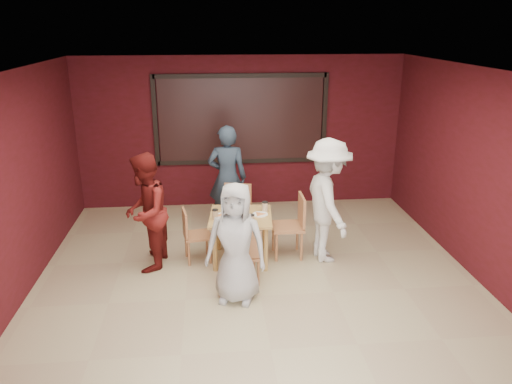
{
  "coord_description": "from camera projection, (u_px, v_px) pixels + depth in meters",
  "views": [
    {
      "loc": [
        -0.59,
        -5.63,
        3.36
      ],
      "look_at": [
        0.05,
        1.07,
        1.05
      ],
      "focal_mm": 35.0,
      "sensor_mm": 36.0,
      "label": 1
    }
  ],
  "objects": [
    {
      "name": "diner_front",
      "position": [
        236.0,
        243.0,
        6.13
      ],
      "size": [
        0.86,
        0.68,
        1.55
      ],
      "primitive_type": "imported",
      "rotation": [
        0.0,
        0.0,
        -0.28
      ],
      "color": "#AFAFAF",
      "rests_on": "floor"
    },
    {
      "name": "chair_back",
      "position": [
        237.0,
        209.0,
        7.96
      ],
      "size": [
        0.53,
        0.53,
        0.91
      ],
      "color": "#AF7144",
      "rests_on": "floor"
    },
    {
      "name": "window_blinds",
      "position": [
        241.0,
        120.0,
        9.15
      ],
      "size": [
        3.0,
        0.02,
        1.5
      ],
      "primitive_type": "cube",
      "color": "black"
    },
    {
      "name": "diner_back",
      "position": [
        227.0,
        178.0,
        8.31
      ],
      "size": [
        0.69,
        0.49,
        1.78
      ],
      "primitive_type": "imported",
      "rotation": [
        0.0,
        0.0,
        3.04
      ],
      "color": "#2A3A4B",
      "rests_on": "floor"
    },
    {
      "name": "chair_left",
      "position": [
        193.0,
        232.0,
        7.25
      ],
      "size": [
        0.44,
        0.44,
        0.8
      ],
      "color": "#AF7144",
      "rests_on": "floor"
    },
    {
      "name": "diner_right",
      "position": [
        328.0,
        201.0,
        7.18
      ],
      "size": [
        0.81,
        1.25,
        1.82
      ],
      "primitive_type": "imported",
      "rotation": [
        0.0,
        0.0,
        1.69
      ],
      "color": "silver",
      "rests_on": "floor"
    },
    {
      "name": "dining_table",
      "position": [
        241.0,
        221.0,
        7.23
      ],
      "size": [
        0.97,
        0.97,
        0.85
      ],
      "color": "tan",
      "rests_on": "floor"
    },
    {
      "name": "chair_front",
      "position": [
        246.0,
        253.0,
        6.6
      ],
      "size": [
        0.42,
        0.42,
        0.79
      ],
      "color": "#AF7144",
      "rests_on": "floor"
    },
    {
      "name": "diner_left",
      "position": [
        145.0,
        212.0,
        6.94
      ],
      "size": [
        0.74,
        0.89,
        1.68
      ],
      "primitive_type": "imported",
      "rotation": [
        0.0,
        0.0,
        -1.7
      ],
      "color": "#5F1312",
      "rests_on": "floor"
    },
    {
      "name": "floor",
      "position": [
        260.0,
        296.0,
        6.44
      ],
      "size": [
        7.0,
        7.0,
        0.0
      ],
      "primitive_type": "plane",
      "color": "tan",
      "rests_on": "ground"
    },
    {
      "name": "chair_right",
      "position": [
        293.0,
        222.0,
        7.39
      ],
      "size": [
        0.46,
        0.46,
        0.95
      ],
      "color": "#AF7144",
      "rests_on": "floor"
    }
  ]
}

